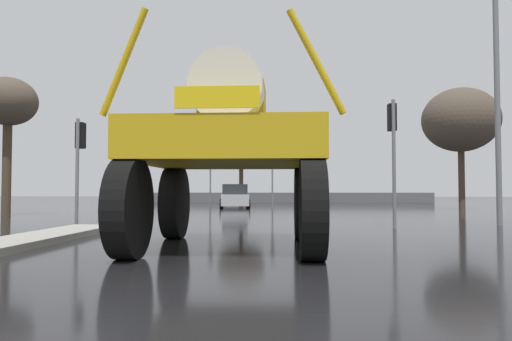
# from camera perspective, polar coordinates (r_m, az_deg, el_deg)

# --- Properties ---
(ground_plane) EXTENTS (120.00, 120.00, 0.00)m
(ground_plane) POSITION_cam_1_polar(r_m,az_deg,el_deg) (21.96, 1.03, -5.35)
(ground_plane) COLOR black
(median_island) EXTENTS (1.31, 9.52, 0.15)m
(median_island) POSITION_cam_1_polar(r_m,az_deg,el_deg) (10.91, -27.97, -7.83)
(median_island) COLOR #9E9B93
(median_island) RESTS_ON ground
(oversize_sprayer) EXTENTS (4.17, 5.28, 4.28)m
(oversize_sprayer) POSITION_cam_1_polar(r_m,az_deg,el_deg) (9.94, -3.00, 2.28)
(oversize_sprayer) COLOR black
(oversize_sprayer) RESTS_ON ground
(sedan_ahead) EXTENTS (2.26, 4.27, 1.52)m
(sedan_ahead) POSITION_cam_1_polar(r_m,az_deg,el_deg) (31.06, -2.52, -3.13)
(sedan_ahead) COLOR #B7B7BF
(sedan_ahead) RESTS_ON ground
(traffic_signal_near_left) EXTENTS (0.24, 0.54, 3.46)m
(traffic_signal_near_left) POSITION_cam_1_polar(r_m,az_deg,el_deg) (16.64, -20.10, 2.49)
(traffic_signal_near_left) COLOR slate
(traffic_signal_near_left) RESTS_ON ground
(traffic_signal_near_right) EXTENTS (0.24, 0.54, 3.95)m
(traffic_signal_near_right) POSITION_cam_1_polar(r_m,az_deg,el_deg) (15.57, 15.83, 4.09)
(traffic_signal_near_right) COLOR slate
(traffic_signal_near_right) RESTS_ON ground
(traffic_signal_far_left) EXTENTS (0.24, 0.55, 3.55)m
(traffic_signal_far_left) POSITION_cam_1_polar(r_m,az_deg,el_deg) (32.97, 1.95, 0.18)
(traffic_signal_far_left) COLOR slate
(traffic_signal_far_left) RESTS_ON ground
(traffic_signal_far_right) EXTENTS (0.24, 0.55, 4.00)m
(traffic_signal_far_right) POSITION_cam_1_polar(r_m,az_deg,el_deg) (33.39, -5.37, 0.72)
(traffic_signal_far_right) COLOR slate
(traffic_signal_far_right) RESTS_ON ground
(streetlight_near_right) EXTENTS (2.21, 0.24, 8.96)m
(streetlight_near_right) POSITION_cam_1_polar(r_m,az_deg,el_deg) (18.36, 27.04, 9.91)
(streetlight_near_right) COLOR slate
(streetlight_near_right) RESTS_ON ground
(bare_tree_left) EXTENTS (2.51, 2.51, 6.16)m
(bare_tree_left) POSITION_cam_1_polar(r_m,az_deg,el_deg) (24.20, -27.24, 6.97)
(bare_tree_left) COLOR #473828
(bare_tree_left) RESTS_ON ground
(bare_tree_right) EXTENTS (4.36, 4.36, 7.08)m
(bare_tree_right) POSITION_cam_1_polar(r_m,az_deg,el_deg) (30.51, 23.02, 5.49)
(bare_tree_right) COLOR #473828
(bare_tree_right) RESTS_ON ground
(bare_tree_far_center) EXTENTS (3.54, 3.54, 5.90)m
(bare_tree_far_center) POSITION_cam_1_polar(r_m,az_deg,el_deg) (35.76, -1.76, 2.85)
(bare_tree_far_center) COLOR #473828
(bare_tree_far_center) RESTS_ON ground
(roadside_barrier) EXTENTS (28.23, 0.24, 0.90)m
(roadside_barrier) POSITION_cam_1_polar(r_m,az_deg,el_deg) (44.33, 2.47, -3.21)
(roadside_barrier) COLOR #59595B
(roadside_barrier) RESTS_ON ground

